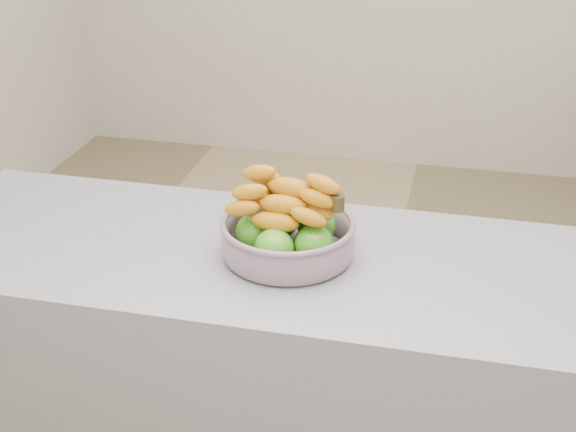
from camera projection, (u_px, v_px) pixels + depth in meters
name	position (u px, v px, depth m)	size (l,w,h in m)	color
ground	(367.00, 374.00, 2.87)	(4.00, 4.00, 0.00)	tan
counter	(330.00, 418.00, 1.99)	(2.00, 0.60, 0.90)	gray
fruit_bowl	(288.00, 232.00, 1.79)	(0.30, 0.30, 0.19)	#97A6B5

